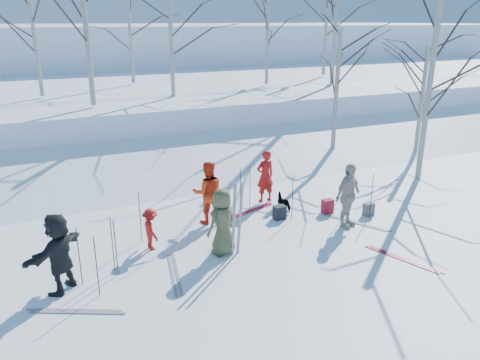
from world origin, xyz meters
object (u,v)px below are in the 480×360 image
skier_red_seated (151,229)px  skier_cream_east (348,196)px  skier_olive_center (222,222)px  skier_red_north (265,176)px  skier_grey_west (59,253)px  backpack_red (327,206)px  backpack_grey (369,209)px  skier_redor_behind (208,192)px  dog (284,202)px  backpack_dark (280,212)px

skier_red_seated → skier_cream_east: 5.33m
skier_olive_center → skier_red_north: skier_olive_center is taller
skier_olive_center → skier_red_north: (2.56, 2.68, -0.01)m
skier_cream_east → skier_grey_west: skier_cream_east is taller
backpack_red → backpack_grey: size_ratio=1.11×
skier_redor_behind → backpack_red: 3.61m
skier_cream_east → dog: bearing=100.7°
skier_red_seated → backpack_dark: skier_red_seated is taller
skier_cream_east → dog: 2.06m
skier_olive_center → skier_cream_east: 3.72m
skier_red_seated → backpack_red: bearing=-94.6°
backpack_red → skier_grey_west: bearing=-171.1°
backpack_grey → skier_red_north: bearing=134.1°
backpack_dark → dog: bearing=48.5°
skier_olive_center → skier_red_north: bearing=-155.1°
skier_red_north → skier_grey_west: 6.86m
skier_olive_center → backpack_red: (3.79, 1.04, -0.63)m
skier_red_north → skier_grey_west: (-6.26, -2.81, 0.05)m
skier_olive_center → backpack_red: 3.98m
skier_redor_behind → dog: (2.37, -0.15, -0.63)m
skier_olive_center → skier_red_seated: skier_olive_center is taller
skier_red_north → backpack_dark: bearing=75.7°
skier_red_north → skier_red_seated: skier_red_north is taller
skier_grey_west → backpack_grey: 8.52m
skier_cream_east → backpack_red: 1.21m
skier_red_seated → backpack_grey: bearing=-100.7°
skier_grey_west → dog: 6.72m
skier_cream_east → skier_grey_west: size_ratio=1.03×
skier_grey_west → skier_cream_east: bearing=135.5°
backpack_red → skier_redor_behind: bearing=166.2°
skier_olive_center → skier_grey_west: skier_grey_west is taller
skier_red_seated → backpack_grey: (6.30, -0.56, -0.34)m
skier_olive_center → backpack_dark: (2.28, 1.24, -0.64)m
skier_olive_center → backpack_red: skier_olive_center is taller
skier_redor_behind → skier_cream_east: size_ratio=0.99×
skier_red_north → backpack_red: bearing=123.5°
skier_redor_behind → backpack_grey: (4.43, -1.50, -0.70)m
skier_grey_west → skier_red_seated: bearing=160.4°
skier_cream_east → skier_redor_behind: bearing=131.4°
skier_redor_behind → skier_red_seated: skier_redor_behind is taller
skier_olive_center → skier_cream_east: size_ratio=0.93×
skier_redor_behind → skier_grey_west: size_ratio=1.02×
skier_grey_west → backpack_dark: 6.18m
skier_red_north → dog: size_ratio=2.66×
backpack_grey → backpack_dark: 2.64m
skier_red_north → dog: 1.11m
dog → backpack_grey: bearing=131.2°
backpack_dark → backpack_red: bearing=-7.5°
skier_olive_center → skier_cream_east: bearing=159.3°
skier_red_seated → backpack_red: 5.32m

